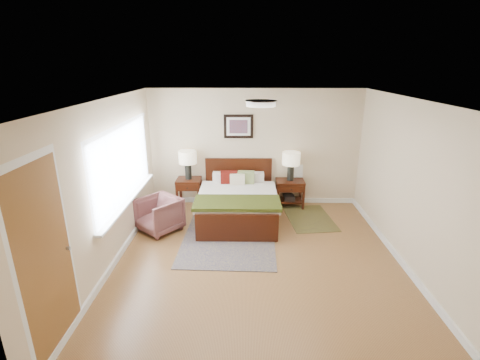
{
  "coord_description": "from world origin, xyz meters",
  "views": [
    {
      "loc": [
        -0.22,
        -4.8,
        2.98
      ],
      "look_at": [
        -0.3,
        0.93,
        1.05
      ],
      "focal_mm": 26.0,
      "sensor_mm": 36.0,
      "label": 1
    }
  ],
  "objects": [
    {
      "name": "rug_navy",
      "position": [
        1.1,
        1.63,
        0.01
      ],
      "size": [
        0.99,
        1.37,
        0.01
      ],
      "primitive_type": "cube",
      "rotation": [
        0.0,
        0.0,
        0.12
      ],
      "color": "black",
      "rests_on": "ground"
    },
    {
      "name": "floor",
      "position": [
        0.0,
        0.0,
        0.0
      ],
      "size": [
        5.0,
        5.0,
        0.0
      ],
      "primitive_type": "plane",
      "color": "olive",
      "rests_on": "ground"
    },
    {
      "name": "armchair",
      "position": [
        -1.8,
        1.06,
        0.32
      ],
      "size": [
        0.98,
        0.98,
        0.64
      ],
      "primitive_type": "imported",
      "rotation": [
        0.0,
        0.0,
        -0.71
      ],
      "color": "brown",
      "rests_on": "ground"
    },
    {
      "name": "ceil_fixture",
      "position": [
        0.0,
        0.0,
        2.47
      ],
      "size": [
        0.44,
        0.44,
        0.08
      ],
      "color": "white",
      "rests_on": "ceiling"
    },
    {
      "name": "front_wall",
      "position": [
        0.0,
        -2.5,
        1.25
      ],
      "size": [
        4.5,
        0.04,
        2.5
      ],
      "primitive_type": "cube",
      "color": "#C9B292",
      "rests_on": "ground"
    },
    {
      "name": "rug_persian",
      "position": [
        -0.49,
        0.86,
        0.01
      ],
      "size": [
        1.69,
        2.33,
        0.01
      ],
      "primitive_type": "cube",
      "rotation": [
        0.0,
        0.0,
        -0.03
      ],
      "color": "#0E0D43",
      "rests_on": "ground"
    },
    {
      "name": "nightstand_left",
      "position": [
        -1.42,
        2.25,
        0.49
      ],
      "size": [
        0.52,
        0.47,
        0.62
      ],
      "color": "#381808",
      "rests_on": "ground"
    },
    {
      "name": "door",
      "position": [
        -2.23,
        -1.75,
        1.07
      ],
      "size": [
        0.06,
        1.0,
        2.18
      ],
      "color": "silver",
      "rests_on": "ground"
    },
    {
      "name": "nightstand_right",
      "position": [
        0.76,
        2.26,
        0.37
      ],
      "size": [
        0.6,
        0.45,
        0.6
      ],
      "color": "#381808",
      "rests_on": "ground"
    },
    {
      "name": "bed",
      "position": [
        -0.35,
        1.58,
        0.47
      ],
      "size": [
        1.57,
        1.88,
        1.01
      ],
      "color": "#381808",
      "rests_on": "ground"
    },
    {
      "name": "window",
      "position": [
        -2.2,
        0.7,
        1.38
      ],
      "size": [
        0.11,
        2.72,
        1.32
      ],
      "color": "silver",
      "rests_on": "left_wall"
    },
    {
      "name": "ceiling",
      "position": [
        0.0,
        0.0,
        2.5
      ],
      "size": [
        4.5,
        5.0,
        0.02
      ],
      "primitive_type": "cube",
      "color": "white",
      "rests_on": "back_wall"
    },
    {
      "name": "back_wall",
      "position": [
        0.0,
        2.5,
        1.25
      ],
      "size": [
        4.5,
        0.04,
        2.5
      ],
      "primitive_type": "cube",
      "color": "#C9B292",
      "rests_on": "ground"
    },
    {
      "name": "left_wall",
      "position": [
        -2.25,
        0.0,
        1.25
      ],
      "size": [
        0.04,
        5.0,
        2.5
      ],
      "primitive_type": "cube",
      "color": "#C9B292",
      "rests_on": "ground"
    },
    {
      "name": "wall_art",
      "position": [
        -0.35,
        2.47,
        1.72
      ],
      "size": [
        0.62,
        0.05,
        0.5
      ],
      "color": "black",
      "rests_on": "back_wall"
    },
    {
      "name": "lamp_left",
      "position": [
        -1.42,
        2.27,
        1.06
      ],
      "size": [
        0.38,
        0.38,
        0.61
      ],
      "color": "black",
      "rests_on": "nightstand_left"
    },
    {
      "name": "right_wall",
      "position": [
        2.25,
        0.0,
        1.25
      ],
      "size": [
        0.04,
        5.0,
        2.5
      ],
      "primitive_type": "cube",
      "color": "#C9B292",
      "rests_on": "ground"
    },
    {
      "name": "lamp_right",
      "position": [
        0.76,
        2.27,
        1.03
      ],
      "size": [
        0.38,
        0.38,
        0.61
      ],
      "color": "black",
      "rests_on": "nightstand_right"
    }
  ]
}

